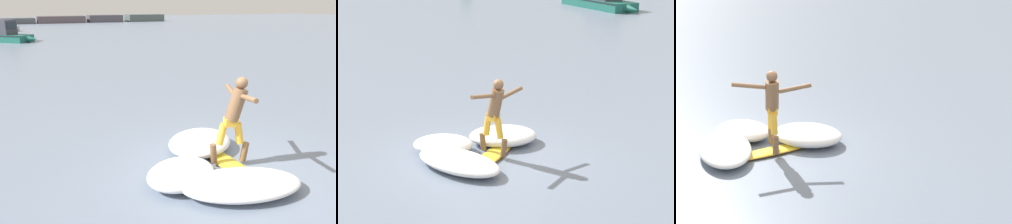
# 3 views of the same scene
# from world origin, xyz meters

# --- Properties ---
(ground_plane) EXTENTS (200.00, 200.00, 0.00)m
(ground_plane) POSITION_xyz_m (0.00, 0.00, 0.00)
(ground_plane) COLOR slate
(rock_jetty_breakwater) EXTENTS (57.86, 4.71, 4.30)m
(rock_jetty_breakwater) POSITION_xyz_m (-2.88, 62.00, 0.62)
(rock_jetty_breakwater) COLOR #4F5559
(rock_jetty_breakwater) RESTS_ON ground
(surfboard) EXTENTS (0.57, 2.46, 0.23)m
(surfboard) POSITION_xyz_m (0.09, 0.20, 0.05)
(surfboard) COLOR yellow
(surfboard) RESTS_ON ground
(surfer) EXTENTS (0.85, 1.61, 1.78)m
(surfer) POSITION_xyz_m (0.15, 0.23, 1.14)
(surfer) COLOR brown
(surfer) RESTS_ON surfboard
(wave_foam_at_tail) EXTENTS (2.40, 1.63, 0.33)m
(wave_foam_at_tail) POSITION_xyz_m (-0.30, -0.72, 0.17)
(wave_foam_at_tail) COLOR white
(wave_foam_at_tail) RESTS_ON ground
(wave_foam_at_nose) EXTENTS (1.70, 1.51, 0.38)m
(wave_foam_at_nose) POSITION_xyz_m (-1.12, 0.03, 0.19)
(wave_foam_at_nose) COLOR white
(wave_foam_at_nose) RESTS_ON ground
(wave_foam_beside) EXTENTS (2.09, 1.97, 0.39)m
(wave_foam_beside) POSITION_xyz_m (-0.08, 1.16, 0.19)
(wave_foam_beside) COLOR white
(wave_foam_beside) RESTS_ON ground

